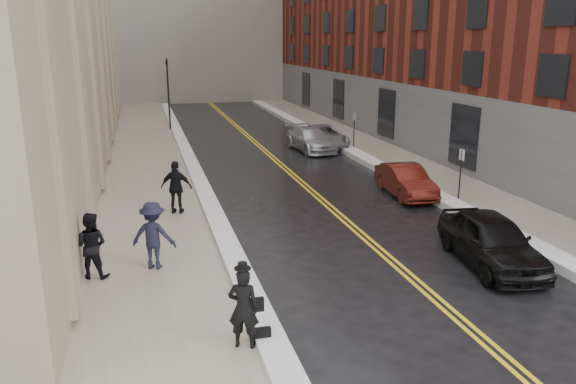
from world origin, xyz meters
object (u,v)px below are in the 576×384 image
pedestrian_b (153,235)px  pedestrian_c (176,187)px  car_silver_far (323,136)px  pedestrian_main (243,308)px  car_black (491,240)px  car_silver_near (311,139)px  pedestrian_a (91,245)px  car_maroon (406,181)px

pedestrian_b → pedestrian_c: 5.29m
car_silver_far → pedestrian_main: pedestrian_main is taller
car_black → car_silver_near: 18.43m
car_black → pedestrian_main: (-8.00, -2.96, 0.27)m
pedestrian_main → pedestrian_c: pedestrian_c is taller
car_black → car_silver_near: car_black is taller
car_black → pedestrian_a: pedestrian_a is taller
pedestrian_b → pedestrian_c: size_ratio=0.98×
car_silver_near → pedestrian_main: pedestrian_main is taller
car_silver_near → pedestrian_a: size_ratio=2.54×
pedestrian_main → pedestrian_c: 10.14m
car_silver_near → car_maroon: bearing=-90.4°
car_black → car_silver_far: size_ratio=0.94×
car_silver_far → pedestrian_a: bearing=-125.0°
car_silver_near → pedestrian_c: size_ratio=2.36×
pedestrian_main → pedestrian_b: bearing=-49.8°
pedestrian_b → car_black: bearing=-170.4°
pedestrian_c → pedestrian_main: bearing=113.6°
pedestrian_main → car_silver_far: bearing=-91.2°
car_silver_near → pedestrian_b: bearing=-126.1°
pedestrian_c → car_maroon: bearing=-157.4°
car_silver_far → pedestrian_b: bearing=-121.5°
car_silver_near → car_silver_far: 1.37m
car_silver_far → pedestrian_c: size_ratio=2.41×
car_black → pedestrian_b: pedestrian_b is taller
car_black → pedestrian_b: bearing=176.2°
pedestrian_main → pedestrian_c: (-0.72, 10.12, 0.10)m
car_maroon → pedestrian_c: pedestrian_c is taller
pedestrian_b → pedestrian_main: bearing=130.2°
pedestrian_main → pedestrian_a: 5.78m
car_silver_near → car_silver_far: size_ratio=0.98×
car_maroon → pedestrian_b: size_ratio=2.05×
car_silver_far → pedestrian_a: (-12.46, -17.57, 0.41)m
car_silver_far → pedestrian_main: 24.03m
car_silver_far → pedestrian_b: 20.42m
pedestrian_a → pedestrian_b: bearing=-152.3°
pedestrian_a → car_black: bearing=-169.0°
car_maroon → car_silver_near: car_silver_near is taller
car_silver_near → pedestrian_a: bearing=-129.9°
car_black → pedestrian_a: bearing=179.0°
pedestrian_b → car_silver_near: bearing=-99.6°
car_maroon → pedestrian_c: bearing=-173.7°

